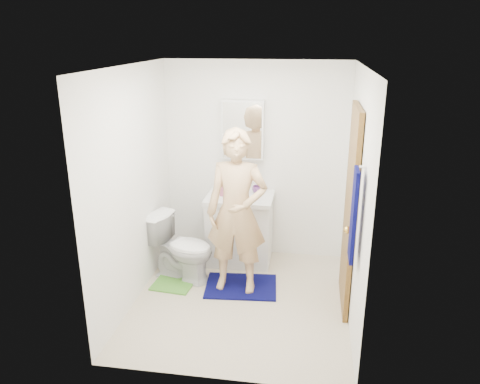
% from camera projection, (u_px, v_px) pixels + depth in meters
% --- Properties ---
extents(floor, '(2.20, 2.40, 0.02)m').
position_uv_depth(floor, '(241.00, 301.00, 4.95)').
color(floor, beige).
rests_on(floor, ground).
extents(ceiling, '(2.20, 2.40, 0.02)m').
position_uv_depth(ceiling, '(241.00, 65.00, 4.17)').
color(ceiling, white).
rests_on(ceiling, ground).
extents(wall_back, '(2.20, 0.02, 2.40)m').
position_uv_depth(wall_back, '(256.00, 161.00, 5.69)').
color(wall_back, white).
rests_on(wall_back, ground).
extents(wall_front, '(2.20, 0.02, 2.40)m').
position_uv_depth(wall_front, '(216.00, 246.00, 3.42)').
color(wall_front, white).
rests_on(wall_front, ground).
extents(wall_left, '(0.02, 2.40, 2.40)m').
position_uv_depth(wall_left, '(132.00, 188.00, 4.72)').
color(wall_left, white).
rests_on(wall_left, ground).
extents(wall_right, '(0.02, 2.40, 2.40)m').
position_uv_depth(wall_right, '(357.00, 199.00, 4.40)').
color(wall_right, white).
rests_on(wall_right, ground).
extents(vanity_cabinet, '(0.75, 0.55, 0.80)m').
position_uv_depth(vanity_cabinet, '(240.00, 231.00, 5.69)').
color(vanity_cabinet, white).
rests_on(vanity_cabinet, floor).
extents(countertop, '(0.79, 0.59, 0.05)m').
position_uv_depth(countertop, '(240.00, 198.00, 5.56)').
color(countertop, white).
rests_on(countertop, vanity_cabinet).
extents(sink_basin, '(0.40, 0.40, 0.03)m').
position_uv_depth(sink_basin, '(240.00, 196.00, 5.55)').
color(sink_basin, white).
rests_on(sink_basin, countertop).
extents(faucet, '(0.03, 0.03, 0.12)m').
position_uv_depth(faucet, '(242.00, 186.00, 5.70)').
color(faucet, silver).
rests_on(faucet, countertop).
extents(medicine_cabinet, '(0.50, 0.12, 0.70)m').
position_uv_depth(medicine_cabinet, '(243.00, 130.00, 5.52)').
color(medicine_cabinet, white).
rests_on(medicine_cabinet, wall_back).
extents(mirror_panel, '(0.46, 0.01, 0.66)m').
position_uv_depth(mirror_panel, '(242.00, 131.00, 5.46)').
color(mirror_panel, white).
rests_on(mirror_panel, wall_back).
extents(door, '(0.05, 0.80, 2.05)m').
position_uv_depth(door, '(350.00, 210.00, 4.60)').
color(door, brown).
rests_on(door, ground).
extents(door_knob, '(0.07, 0.07, 0.07)m').
position_uv_depth(door_knob, '(347.00, 230.00, 4.33)').
color(door_knob, gold).
rests_on(door_knob, door).
extents(towel, '(0.03, 0.24, 0.80)m').
position_uv_depth(towel, '(354.00, 216.00, 3.86)').
color(towel, '#070848').
rests_on(towel, wall_right).
extents(towel_hook, '(0.06, 0.02, 0.02)m').
position_uv_depth(towel_hook, '(363.00, 167.00, 3.72)').
color(towel_hook, silver).
rests_on(towel_hook, wall_right).
extents(toilet, '(0.83, 0.62, 0.76)m').
position_uv_depth(toilet, '(182.00, 247.00, 5.29)').
color(toilet, white).
rests_on(toilet, floor).
extents(bath_mat, '(0.82, 0.62, 0.02)m').
position_uv_depth(bath_mat, '(241.00, 286.00, 5.19)').
color(bath_mat, '#070848').
rests_on(bath_mat, floor).
extents(green_rug, '(0.47, 0.41, 0.02)m').
position_uv_depth(green_rug, '(173.00, 284.00, 5.24)').
color(green_rug, '#54A035').
rests_on(green_rug, floor).
extents(soap_dispenser, '(0.10, 0.10, 0.18)m').
position_uv_depth(soap_dispenser, '(224.00, 188.00, 5.52)').
color(soap_dispenser, '#B55472').
rests_on(soap_dispenser, countertop).
extents(toothbrush_cup, '(0.12, 0.12, 0.09)m').
position_uv_depth(toothbrush_cup, '(257.00, 189.00, 5.64)').
color(toothbrush_cup, '#723A81').
rests_on(toothbrush_cup, countertop).
extents(man, '(0.65, 0.44, 1.77)m').
position_uv_depth(man, '(237.00, 212.00, 4.88)').
color(man, tan).
rests_on(man, bath_mat).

